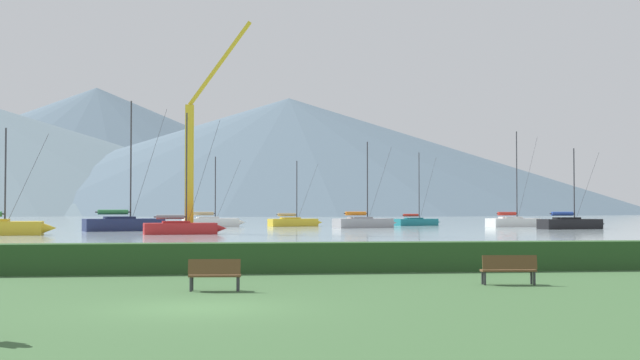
{
  "coord_description": "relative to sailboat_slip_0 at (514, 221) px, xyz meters",
  "views": [
    {
      "loc": [
        0.45,
        -21.06,
        2.48
      ],
      "look_at": [
        10.63,
        62.49,
        5.16
      ],
      "focal_mm": 47.52,
      "sensor_mm": 36.0,
      "label": 1
    }
  ],
  "objects": [
    {
      "name": "ground_plane",
      "position": [
        -37.29,
        -80.93,
        -0.67
      ],
      "size": [
        1000.0,
        1000.0,
        0.0
      ],
      "primitive_type": "plane",
      "color": "#385B33"
    },
    {
      "name": "park_bench_near_path",
      "position": [
        -27.59,
        -75.89,
        -0.14
      ],
      "size": [
        1.78,
        0.63,
        0.95
      ],
      "rotation": [
        0.0,
        0.0,
        -0.09
      ],
      "color": "brown",
      "rests_on": "ground_plane"
    },
    {
      "name": "hedge_line",
      "position": [
        -37.29,
        -69.93,
        -0.11
      ],
      "size": [
        80.0,
        1.2,
        1.13
      ],
      "primitive_type": "cube",
      "color": "#284C23",
      "rests_on": "ground_plane"
    },
    {
      "name": "sailboat_slip_8",
      "position": [
        -37.53,
        4.18,
        -0.02
      ],
      "size": [
        8.04,
        3.62,
        8.76
      ],
      "rotation": [
        0.0,
        0.0,
        0.2
      ],
      "color": "white",
      "rests_on": "harbor_water"
    },
    {
      "name": "harbor_water",
      "position": [
        -37.29,
        56.07,
        -0.67
      ],
      "size": [
        320.0,
        246.0,
        0.0
      ],
      "primitive_type": "cube",
      "color": "#8C9EA3",
      "rests_on": "ground_plane"
    },
    {
      "name": "sailboat_slip_6",
      "position": [
        -10.57,
        7.77,
        -0.11
      ],
      "size": [
        6.73,
        3.53,
        9.72
      ],
      "rotation": [
        0.0,
        0.0,
        0.29
      ],
      "color": "#19707A",
      "rests_on": "harbor_water"
    },
    {
      "name": "distant_hill_west_ridge",
      "position": [
        -23.94,
        261.44,
        19.95
      ],
      "size": [
        293.53,
        293.53,
        41.25
      ],
      "primitive_type": "cone",
      "color": "slate",
      "rests_on": "ground_plane"
    },
    {
      "name": "sailboat_slip_2",
      "position": [
        -27.12,
        5.61,
        -0.08
      ],
      "size": [
        7.27,
        3.76,
        8.39
      ],
      "rotation": [
        0.0,
        0.0,
        0.28
      ],
      "color": "gold",
      "rests_on": "harbor_water"
    },
    {
      "name": "distant_hill_east_ridge",
      "position": [
        -97.69,
        335.56,
        30.81
      ],
      "size": [
        297.78,
        297.78,
        62.97
      ],
      "primitive_type": "cone",
      "color": "#4C6070",
      "rests_on": "ground_plane"
    },
    {
      "name": "sailboat_slip_5",
      "position": [
        2.68,
        -10.9,
        0.0
      ],
      "size": [
        8.37,
        3.74,
        9.11
      ],
      "rotation": [
        0.0,
        0.0,
        0.19
      ],
      "color": "black",
      "rests_on": "harbor_water"
    },
    {
      "name": "sailboat_slip_3",
      "position": [
        -40.06,
        -24.12,
        -0.03
      ],
      "size": [
        7.66,
        3.16,
        11.07
      ],
      "rotation": [
        0.0,
        0.0,
        0.15
      ],
      "color": "red",
      "rests_on": "harbor_water"
    },
    {
      "name": "distant_hill_far_shoulder",
      "position": [
        -6.64,
        255.67,
        23.72
      ],
      "size": [
        296.18,
        296.18,
        48.79
      ],
      "primitive_type": "cone",
      "color": "#4C6070",
      "rests_on": "ground_plane"
    },
    {
      "name": "park_bench_under_tree",
      "position": [
        -36.9,
        -76.8,
        -0.14
      ],
      "size": [
        1.57,
        0.6,
        0.95
      ],
      "rotation": [
        0.0,
        0.0,
        -0.08
      ],
      "color": "brown",
      "rests_on": "ground_plane"
    },
    {
      "name": "sailboat_slip_7",
      "position": [
        -19.51,
        -2.85,
        0.01
      ],
      "size": [
        8.25,
        4.48,
        10.25
      ],
      "rotation": [
        0.0,
        0.0,
        0.32
      ],
      "color": "#9E9EA3",
      "rests_on": "harbor_water"
    },
    {
      "name": "sailboat_slip_4",
      "position": [
        -46.29,
        -12.57,
        0.12
      ],
      "size": [
        9.43,
        5.15,
        13.53
      ],
      "rotation": [
        0.0,
        0.0,
        0.32
      ],
      "color": "navy",
      "rests_on": "harbor_water"
    },
    {
      "name": "sailboat_slip_0",
      "position": [
        0.0,
        0.0,
        0.0
      ],
      "size": [
        7.97,
        4.05,
        11.95
      ],
      "rotation": [
        0.0,
        0.0,
        0.27
      ],
      "color": "white",
      "rests_on": "harbor_water"
    },
    {
      "name": "dock_crane",
      "position": [
        -39.13,
        -21.7,
        5.17
      ],
      "size": [
        6.8,
        2.0,
        20.2
      ],
      "color": "#333338",
      "rests_on": "ground_plane"
    }
  ]
}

